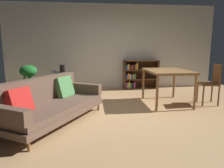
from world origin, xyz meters
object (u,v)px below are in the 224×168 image
object	(u,v)px
dining_chair_near	(212,82)
potted_floor_plant	(29,76)
media_console	(65,86)
bookshelf	(138,74)
desk_speaker	(63,70)
fabric_couch	(49,102)
open_laptop	(61,73)
dining_table	(167,74)

from	to	relation	value
dining_chair_near	potted_floor_plant	bearing A→B (deg)	166.52
media_console	dining_chair_near	size ratio (longest dim) A/B	1.19
dining_chair_near	bookshelf	bearing A→B (deg)	122.30
desk_speaker	bookshelf	size ratio (longest dim) A/B	0.25
media_console	desk_speaker	xyz separation A→B (m)	(0.02, -0.32, 0.47)
fabric_couch	bookshelf	size ratio (longest dim) A/B	1.97
fabric_couch	open_laptop	size ratio (longest dim) A/B	5.17
potted_floor_plant	bookshelf	xyz separation A→B (m)	(3.19, 0.97, -0.14)
dining_table	dining_chair_near	bearing A→B (deg)	-9.34
potted_floor_plant	desk_speaker	bearing A→B (deg)	-23.29
bookshelf	potted_floor_plant	bearing A→B (deg)	-163.09
desk_speaker	dining_chair_near	distance (m)	3.58
open_laptop	desk_speaker	size ratio (longest dim) A/B	1.54
fabric_couch	media_console	distance (m)	1.77
potted_floor_plant	dining_table	xyz separation A→B (m)	(3.45, -0.90, 0.13)
desk_speaker	bookshelf	world-z (taller)	bookshelf
dining_table	bookshelf	xyz separation A→B (m)	(-0.26, 1.87, -0.26)
fabric_couch	dining_chair_near	xyz separation A→B (m)	(3.59, 0.79, 0.18)
desk_speaker	dining_table	distance (m)	2.53
open_laptop	dining_table	distance (m)	2.76
media_console	dining_chair_near	xyz separation A→B (m)	(3.53, -0.98, 0.23)
media_console	dining_chair_near	distance (m)	3.67
desk_speaker	dining_table	xyz separation A→B (m)	(2.48, -0.49, -0.05)
bookshelf	open_laptop	bearing A→B (deg)	-157.66
fabric_couch	dining_table	size ratio (longest dim) A/B	1.85
desk_speaker	bookshelf	xyz separation A→B (m)	(2.22, 1.39, -0.31)
open_laptop	dining_chair_near	distance (m)	3.79
media_console	dining_table	distance (m)	2.66
fabric_couch	potted_floor_plant	distance (m)	2.08
dining_chair_near	bookshelf	xyz separation A→B (m)	(-1.29, 2.04, -0.08)
potted_floor_plant	dining_chair_near	distance (m)	4.60
dining_table	dining_chair_near	distance (m)	1.06
open_laptop	dining_table	bearing A→B (deg)	-19.25
potted_floor_plant	dining_table	distance (m)	3.57
dining_table	desk_speaker	bearing A→B (deg)	168.89
dining_table	dining_chair_near	size ratio (longest dim) A/B	1.28
fabric_couch	dining_chair_near	distance (m)	3.68
dining_table	media_console	bearing A→B (deg)	162.03
open_laptop	bookshelf	size ratio (longest dim) A/B	0.38
fabric_couch	dining_table	xyz separation A→B (m)	(2.56, 0.96, 0.36)
fabric_couch	bookshelf	world-z (taller)	bookshelf
bookshelf	fabric_couch	bearing A→B (deg)	-129.06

